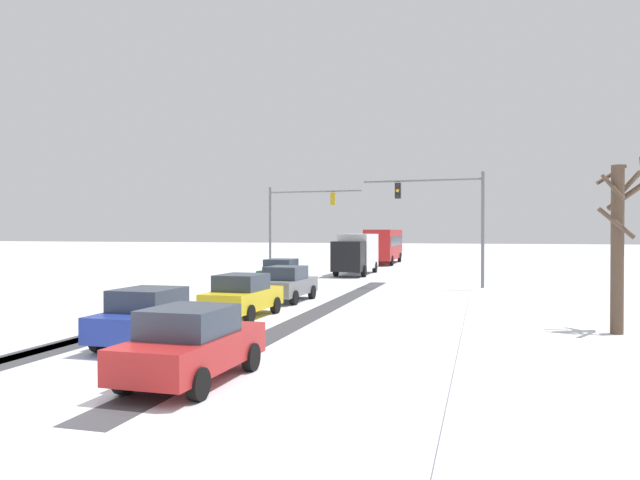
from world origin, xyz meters
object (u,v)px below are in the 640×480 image
object	(u,v)px
car_yellow_cab_third	(243,295)
bus_oncoming	(384,244)
car_grey_second	(287,284)
car_red_fifth	(192,344)
car_blue_fourth	(150,316)
traffic_signal_far_left	(295,214)
bare_tree_sidewalk_near	(619,240)
traffic_signal_near_right	(447,209)
box_truck_delivery	(356,253)
car_dark_green_lead	(282,273)

from	to	relation	value
car_yellow_cab_third	bus_oncoming	size ratio (longest dim) A/B	0.37
car_grey_second	car_red_fifth	size ratio (longest dim) A/B	1.00
car_yellow_cab_third	car_blue_fourth	size ratio (longest dim) A/B	1.01
traffic_signal_far_left	car_blue_fourth	distance (m)	27.39
car_yellow_cab_third	bare_tree_sidewalk_near	size ratio (longest dim) A/B	0.76
bus_oncoming	bare_tree_sidewalk_near	size ratio (longest dim) A/B	2.02
traffic_signal_near_right	car_blue_fourth	size ratio (longest dim) A/B	1.66
car_yellow_cab_third	box_truck_delivery	distance (m)	22.98
car_grey_second	bus_oncoming	xyz separation A→B (m)	(-0.82, 33.32, 1.18)
car_dark_green_lead	bus_oncoming	bearing A→B (deg)	86.27
traffic_signal_far_left	bare_tree_sidewalk_near	xyz separation A→B (m)	(17.39, -21.33, -1.54)
car_blue_fourth	car_grey_second	bearing A→B (deg)	88.18
car_blue_fourth	car_red_fifth	bearing A→B (deg)	-48.40
car_yellow_cab_third	bare_tree_sidewalk_near	world-z (taller)	bare_tree_sidewalk_near
traffic_signal_far_left	bus_oncoming	distance (m)	18.19
traffic_signal_near_right	bus_oncoming	bearing A→B (deg)	106.73
car_yellow_cab_third	box_truck_delivery	size ratio (longest dim) A/B	0.56
traffic_signal_near_right	car_grey_second	world-z (taller)	traffic_signal_near_right
box_truck_delivery	car_dark_green_lead	bearing A→B (deg)	-101.12
traffic_signal_far_left	car_dark_green_lead	world-z (taller)	traffic_signal_far_left
car_red_fifth	bus_oncoming	xyz separation A→B (m)	(-3.55, 47.91, 1.18)
car_dark_green_lead	bare_tree_sidewalk_near	distance (m)	19.87
car_dark_green_lead	car_yellow_cab_third	size ratio (longest dim) A/B	1.00
car_red_fifth	traffic_signal_near_right	bearing A→B (deg)	79.77
bus_oncoming	car_yellow_cab_third	bearing A→B (deg)	-88.74
bare_tree_sidewalk_near	traffic_signal_far_left	bearing A→B (deg)	129.19
car_dark_green_lead	car_grey_second	xyz separation A→B (m)	(2.56, -6.76, 0.00)
box_truck_delivery	bare_tree_sidewalk_near	xyz separation A→B (m)	(13.24, -23.30, 1.31)
car_grey_second	car_dark_green_lead	bearing A→B (deg)	110.71
car_blue_fourth	box_truck_delivery	xyz separation A→B (m)	(-0.06, 28.79, 0.82)
car_blue_fourth	bus_oncoming	bearing A→B (deg)	90.60
traffic_signal_near_right	car_red_fifth	xyz separation A→B (m)	(-4.07, -22.55, -3.66)
car_dark_green_lead	car_yellow_cab_third	distance (m)	12.32
car_grey_second	car_yellow_cab_third	distance (m)	5.29
bus_oncoming	box_truck_delivery	bearing A→B (deg)	-88.49
traffic_signal_near_right	car_blue_fourth	distance (m)	20.70
car_dark_green_lead	car_yellow_cab_third	xyz separation A→B (m)	(2.58, -12.04, 0.00)
bare_tree_sidewalk_near	car_grey_second	bearing A→B (deg)	156.30
car_dark_green_lead	car_grey_second	distance (m)	7.22
bare_tree_sidewalk_near	car_red_fifth	bearing A→B (deg)	-138.40
traffic_signal_far_left	car_yellow_cab_third	size ratio (longest dim) A/B	1.71
traffic_signal_near_right	car_yellow_cab_third	size ratio (longest dim) A/B	1.64
traffic_signal_near_right	car_yellow_cab_third	world-z (taller)	traffic_signal_near_right
box_truck_delivery	bare_tree_sidewalk_near	size ratio (longest dim) A/B	1.36
car_red_fifth	car_dark_green_lead	bearing A→B (deg)	103.91
car_yellow_cab_third	bus_oncoming	distance (m)	38.63
box_truck_delivery	bare_tree_sidewalk_near	bearing A→B (deg)	-60.40
car_grey_second	car_red_fifth	distance (m)	14.85
bus_oncoming	box_truck_delivery	xyz separation A→B (m)	(0.41, -15.64, -0.36)
traffic_signal_far_left	car_red_fifth	world-z (taller)	traffic_signal_far_left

